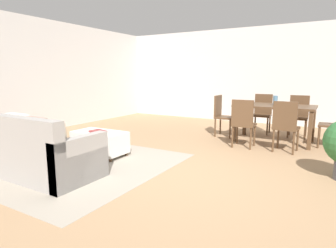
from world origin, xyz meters
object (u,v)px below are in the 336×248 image
(dining_chair_near_left, at_px, (243,121))
(dining_chair_near_right, at_px, (286,124))
(dining_chair_head_east, at_px, (336,121))
(dining_chair_far_left, at_px, (262,111))
(book_on_ottoman, at_px, (98,131))
(dining_table, at_px, (275,110))
(dining_chair_far_right, at_px, (298,114))
(dining_chair_head_west, at_px, (222,113))
(couch, at_px, (30,152))
(vase_centerpiece, at_px, (275,100))
(ottoman_table, at_px, (100,142))

(dining_chair_near_left, bearing_deg, dining_chair_near_right, 3.03)
(dining_chair_head_east, bearing_deg, dining_chair_far_left, 152.35)
(dining_chair_far_left, bearing_deg, book_on_ottoman, -118.86)
(dining_table, xyz_separation_m, dining_chair_far_right, (0.38, 0.77, -0.14))
(dining_chair_far_left, height_order, dining_chair_head_west, same)
(dining_table, distance_m, dining_chair_far_right, 0.87)
(dining_chair_near_left, relative_size, dining_chair_head_west, 1.00)
(book_on_ottoman, bearing_deg, dining_chair_head_east, 38.06)
(couch, relative_size, vase_centerpiece, 10.45)
(book_on_ottoman, bearing_deg, dining_chair_near_left, 43.39)
(dining_chair_far_left, bearing_deg, dining_chair_head_west, -130.41)
(dining_chair_head_west, bearing_deg, dining_chair_near_right, -28.29)
(vase_centerpiece, bearing_deg, dining_chair_near_left, -115.73)
(dining_chair_head_west, bearing_deg, dining_chair_far_left, 49.59)
(dining_chair_far_right, xyz_separation_m, dining_chair_head_west, (-1.49, -0.80, 0.00))
(dining_chair_near_right, xyz_separation_m, dining_chair_far_right, (0.04, 1.58, 0.00))
(dining_table, bearing_deg, couch, -124.26)
(dining_chair_far_right, bearing_deg, vase_centerpiece, -115.38)
(dining_chair_far_left, height_order, vase_centerpiece, vase_centerpiece)
(couch, relative_size, dining_chair_far_left, 2.22)
(dining_table, bearing_deg, dining_chair_near_right, -67.19)
(couch, distance_m, dining_chair_head_west, 4.02)
(couch, bearing_deg, dining_chair_far_right, 57.06)
(book_on_ottoman, bearing_deg, couch, -102.29)
(dining_chair_far_left, distance_m, vase_centerpiece, 0.98)
(ottoman_table, height_order, book_on_ottoman, book_on_ottoman)
(dining_chair_near_left, distance_m, dining_chair_head_west, 1.09)
(dining_chair_head_east, height_order, book_on_ottoman, dining_chair_head_east)
(dining_chair_near_right, bearing_deg, book_on_ottoman, -145.08)
(dining_table, distance_m, vase_centerpiece, 0.20)
(dining_chair_near_left, distance_m, book_on_ottoman, 2.66)
(ottoman_table, bearing_deg, dining_chair_near_left, 41.87)
(ottoman_table, relative_size, dining_chair_head_east, 0.99)
(dining_chair_near_left, distance_m, dining_chair_far_right, 1.80)
(dining_chair_far_left, bearing_deg, couch, -115.22)
(dining_chair_head_east, bearing_deg, dining_chair_near_right, -132.78)
(dining_chair_near_left, bearing_deg, dining_chair_far_right, 64.44)
(dining_chair_head_west, bearing_deg, dining_chair_far_right, 28.08)
(dining_chair_near_right, bearing_deg, dining_chair_head_east, 47.22)
(ottoman_table, height_order, dining_chair_near_left, dining_chair_near_left)
(dining_chair_far_left, relative_size, book_on_ottoman, 3.54)
(dining_chair_near_left, height_order, dining_chair_far_right, same)
(dining_chair_near_right, distance_m, dining_chair_head_east, 1.12)
(dining_chair_near_right, relative_size, dining_chair_far_left, 1.00)
(couch, relative_size, ottoman_table, 2.24)
(dining_chair_far_right, bearing_deg, couch, -122.94)
(dining_chair_near_left, relative_size, dining_chair_far_left, 1.00)
(couch, bearing_deg, dining_chair_far_left, 64.78)
(dining_chair_near_left, bearing_deg, dining_chair_head_east, 29.86)
(ottoman_table, distance_m, dining_table, 3.54)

